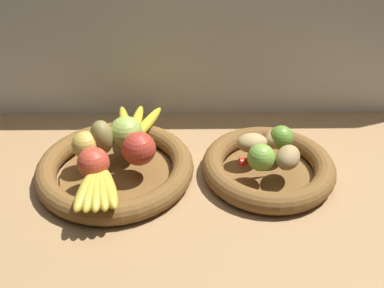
{
  "coord_description": "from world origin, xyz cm",
  "views": [
    {
      "loc": [
        -2.35,
        -83.88,
        64.74
      ],
      "look_at": [
        -1.4,
        -1.06,
        9.0
      ],
      "focal_mm": 41.21,
      "sensor_mm": 36.0,
      "label": 1
    }
  ],
  "objects_px": {
    "potato_back": "(276,139)",
    "lime_far": "(281,138)",
    "pear_brown": "(102,137)",
    "banana_bunch_front": "(98,186)",
    "fruit_bowl_left": "(116,168)",
    "chili_pepper": "(261,159)",
    "apple_golden_left": "(86,145)",
    "potato_oblong": "(252,143)",
    "fruit_bowl_right": "(268,167)",
    "apple_red_right": "(139,149)",
    "lime_near": "(261,157)",
    "potato_small": "(288,157)",
    "apple_green_back": "(126,133)",
    "apple_red_front": "(93,163)",
    "banana_bunch_back": "(136,125)"
  },
  "relations": [
    {
      "from": "fruit_bowl_left",
      "to": "lime_near",
      "type": "bearing_deg",
      "value": -7.1
    },
    {
      "from": "lime_far",
      "to": "chili_pepper",
      "type": "distance_m",
      "value": 0.08
    },
    {
      "from": "banana_bunch_front",
      "to": "potato_oblong",
      "type": "bearing_deg",
      "value": 23.82
    },
    {
      "from": "pear_brown",
      "to": "fruit_bowl_right",
      "type": "bearing_deg",
      "value": -4.17
    },
    {
      "from": "apple_green_back",
      "to": "apple_red_front",
      "type": "bearing_deg",
      "value": -116.91
    },
    {
      "from": "apple_green_back",
      "to": "lime_near",
      "type": "distance_m",
      "value": 0.32
    },
    {
      "from": "banana_bunch_front",
      "to": "lime_far",
      "type": "bearing_deg",
      "value": 21.47
    },
    {
      "from": "potato_back",
      "to": "chili_pepper",
      "type": "distance_m",
      "value": 0.08
    },
    {
      "from": "fruit_bowl_left",
      "to": "pear_brown",
      "type": "relative_size",
      "value": 4.42
    },
    {
      "from": "apple_red_front",
      "to": "chili_pepper",
      "type": "height_order",
      "value": "apple_red_front"
    },
    {
      "from": "apple_red_front",
      "to": "lime_far",
      "type": "relative_size",
      "value": 1.21
    },
    {
      "from": "banana_bunch_back",
      "to": "lime_far",
      "type": "bearing_deg",
      "value": -13.67
    },
    {
      "from": "potato_small",
      "to": "lime_far",
      "type": "bearing_deg",
      "value": 91.49
    },
    {
      "from": "lime_far",
      "to": "pear_brown",
      "type": "bearing_deg",
      "value": -178.23
    },
    {
      "from": "chili_pepper",
      "to": "fruit_bowl_right",
      "type": "bearing_deg",
      "value": 28.81
    },
    {
      "from": "apple_golden_left",
      "to": "apple_red_front",
      "type": "bearing_deg",
      "value": -67.5
    },
    {
      "from": "potato_back",
      "to": "lime_near",
      "type": "distance_m",
      "value": 0.1
    },
    {
      "from": "fruit_bowl_right",
      "to": "apple_golden_left",
      "type": "xyz_separation_m",
      "value": [
        -0.42,
        0.01,
        0.06
      ]
    },
    {
      "from": "potato_small",
      "to": "fruit_bowl_right",
      "type": "bearing_deg",
      "value": 135.0
    },
    {
      "from": "potato_back",
      "to": "pear_brown",
      "type": "bearing_deg",
      "value": -177.4
    },
    {
      "from": "chili_pepper",
      "to": "apple_red_right",
      "type": "bearing_deg",
      "value": 165.63
    },
    {
      "from": "apple_green_back",
      "to": "apple_red_front",
      "type": "height_order",
      "value": "apple_green_back"
    },
    {
      "from": "apple_red_front",
      "to": "potato_small",
      "type": "bearing_deg",
      "value": 3.94
    },
    {
      "from": "apple_green_back",
      "to": "apple_red_front",
      "type": "xyz_separation_m",
      "value": [
        -0.06,
        -0.11,
        -0.0
      ]
    },
    {
      "from": "lime_near",
      "to": "lime_far",
      "type": "relative_size",
      "value": 1.06
    },
    {
      "from": "potato_back",
      "to": "lime_far",
      "type": "xyz_separation_m",
      "value": [
        0.01,
        -0.01,
        0.01
      ]
    },
    {
      "from": "apple_green_back",
      "to": "potato_small",
      "type": "xyz_separation_m",
      "value": [
        0.37,
        -0.08,
        -0.01
      ]
    },
    {
      "from": "pear_brown",
      "to": "banana_bunch_front",
      "type": "bearing_deg",
      "value": -85.2
    },
    {
      "from": "fruit_bowl_right",
      "to": "potato_back",
      "type": "distance_m",
      "value": 0.07
    },
    {
      "from": "banana_bunch_back",
      "to": "lime_near",
      "type": "bearing_deg",
      "value": -29.83
    },
    {
      "from": "fruit_bowl_left",
      "to": "chili_pepper",
      "type": "height_order",
      "value": "chili_pepper"
    },
    {
      "from": "fruit_bowl_left",
      "to": "chili_pepper",
      "type": "xyz_separation_m",
      "value": [
        0.34,
        -0.02,
        0.04
      ]
    },
    {
      "from": "potato_back",
      "to": "banana_bunch_front",
      "type": "bearing_deg",
      "value": -157.31
    },
    {
      "from": "apple_golden_left",
      "to": "banana_bunch_front",
      "type": "xyz_separation_m",
      "value": [
        0.05,
        -0.13,
        -0.02
      ]
    },
    {
      "from": "fruit_bowl_right",
      "to": "lime_near",
      "type": "bearing_deg",
      "value": -123.69
    },
    {
      "from": "apple_green_back",
      "to": "banana_bunch_front",
      "type": "relative_size",
      "value": 0.48
    },
    {
      "from": "apple_red_right",
      "to": "chili_pepper",
      "type": "distance_m",
      "value": 0.28
    },
    {
      "from": "fruit_bowl_left",
      "to": "banana_bunch_front",
      "type": "xyz_separation_m",
      "value": [
        -0.02,
        -0.12,
        0.04
      ]
    },
    {
      "from": "apple_red_right",
      "to": "potato_small",
      "type": "distance_m",
      "value": 0.33
    },
    {
      "from": "potato_small",
      "to": "lime_near",
      "type": "height_order",
      "value": "lime_near"
    },
    {
      "from": "apple_golden_left",
      "to": "apple_green_back",
      "type": "height_order",
      "value": "apple_green_back"
    },
    {
      "from": "fruit_bowl_left",
      "to": "lime_far",
      "type": "bearing_deg",
      "value": 6.03
    },
    {
      "from": "potato_back",
      "to": "chili_pepper",
      "type": "height_order",
      "value": "potato_back"
    },
    {
      "from": "lime_near",
      "to": "lime_far",
      "type": "bearing_deg",
      "value": 54.16
    },
    {
      "from": "pear_brown",
      "to": "chili_pepper",
      "type": "height_order",
      "value": "pear_brown"
    },
    {
      "from": "apple_red_right",
      "to": "potato_back",
      "type": "xyz_separation_m",
      "value": [
        0.32,
        0.06,
        -0.02
      ]
    },
    {
      "from": "potato_oblong",
      "to": "banana_bunch_front",
      "type": "bearing_deg",
      "value": -156.18
    },
    {
      "from": "fruit_bowl_left",
      "to": "lime_far",
      "type": "height_order",
      "value": "lime_far"
    },
    {
      "from": "apple_golden_left",
      "to": "chili_pepper",
      "type": "height_order",
      "value": "apple_golden_left"
    },
    {
      "from": "pear_brown",
      "to": "potato_oblong",
      "type": "relative_size",
      "value": 1.15
    }
  ]
}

